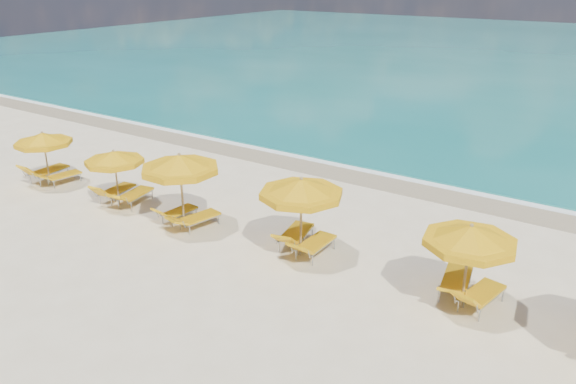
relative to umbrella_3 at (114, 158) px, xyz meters
The scene contains 20 objects.
ground_plane 6.26m from the umbrella_3, ahead, with size 120.00×120.00×0.00m, color beige.
ocean 48.79m from the umbrella_3, 82.94° to the left, with size 120.00×80.00×0.30m, color #126662.
wet_sand_band 9.98m from the umbrella_3, 52.41° to the left, with size 120.00×2.60×0.01m, color tan.
foam_line 10.62m from the umbrella_3, 55.08° to the left, with size 120.00×1.20×0.03m, color white.
whitecap_near 17.48m from the umbrella_3, 90.02° to the left, with size 14.00×0.36×0.05m, color white.
umbrella_2 3.87m from the umbrella_3, behind, with size 2.67×2.67×2.15m.
umbrella_3 is the anchor object (origin of this frame).
umbrella_4 3.23m from the umbrella_3, ahead, with size 3.25×3.25×2.53m.
umbrella_5 7.44m from the umbrella_3, ahead, with size 2.43×2.43×2.46m.
umbrella_6 12.24m from the umbrella_3, ahead, with size 2.69×2.69×2.29m.
lounger_2_left 4.59m from the umbrella_3, behind, with size 0.75×1.96×0.94m.
lounger_2_right 3.86m from the umbrella_3, behind, with size 0.80×1.76×0.66m.
lounger_3_left 1.62m from the umbrella_3, 149.37° to the left, with size 0.83×1.86×0.87m.
lounger_3_right 1.63m from the umbrella_3, 40.77° to the left, with size 0.95×1.96×0.77m.
lounger_4_left 3.15m from the umbrella_3, ahead, with size 0.66×1.63×0.72m.
lounger_4_right 3.97m from the umbrella_3, ahead, with size 0.94×1.90×0.67m.
lounger_5_left 7.17m from the umbrella_3, ahead, with size 1.02×2.05×0.86m.
lounger_5_right 7.95m from the umbrella_3, ahead, with size 0.65×1.89×0.82m.
lounger_6_left 12.02m from the umbrella_3, ahead, with size 1.02×2.14×0.80m.
lounger_6_right 12.72m from the umbrella_3, ahead, with size 0.96×1.93×0.85m.
Camera 1 is at (9.31, -12.36, 7.82)m, focal length 35.00 mm.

